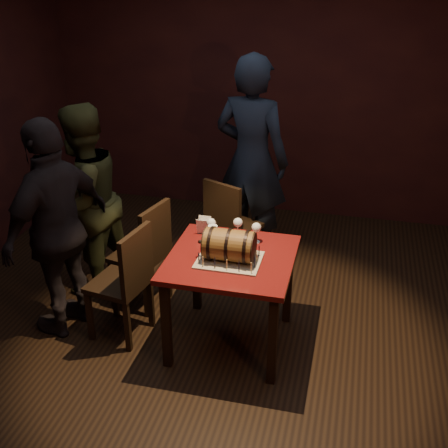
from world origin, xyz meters
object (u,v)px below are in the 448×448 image
object	(u,v)px
chair_left_rear	(147,250)
person_left_rear	(84,201)
pint_of_ale	(213,235)
person_back	(252,160)
barrel_cake	(229,245)
chair_left_front	(127,278)
pub_table	(231,270)
wine_glass_mid	(238,223)
person_left_front	(58,229)
wine_glass_right	(256,228)
chair_back	(229,222)
wine_glass_left	(211,224)

from	to	relation	value
chair_left_rear	person_left_rear	world-z (taller)	person_left_rear
pint_of_ale	person_back	size ratio (longest dim) A/B	0.08
barrel_cake	chair_left_rear	world-z (taller)	barrel_cake
person_back	person_left_rear	bearing A→B (deg)	48.69
pint_of_ale	chair_left_front	bearing A→B (deg)	-155.70
chair_left_rear	person_left_rear	size ratio (longest dim) A/B	0.56
pub_table	wine_glass_mid	xyz separation A→B (m)	(-0.02, 0.31, 0.23)
chair_left_rear	person_left_front	distance (m)	0.76
wine_glass_right	chair_back	xyz separation A→B (m)	(-0.39, 0.75, -0.35)
pub_table	pint_of_ale	size ratio (longest dim) A/B	6.00
pint_of_ale	person_left_rear	bearing A→B (deg)	164.34
chair_back	chair_left_front	size ratio (longest dim) A/B	1.00
pint_of_ale	person_back	xyz separation A→B (m)	(0.04, 1.26, 0.16)
wine_glass_left	wine_glass_mid	world-z (taller)	same
wine_glass_mid	chair_back	distance (m)	0.81
person_back	wine_glass_mid	bearing A→B (deg)	108.68
wine_glass_right	person_left_front	distance (m)	1.49
barrel_cake	pint_of_ale	distance (m)	0.29
person_back	person_left_front	size ratio (longest dim) A/B	1.15
barrel_cake	wine_glass_right	distance (m)	0.35
chair_left_front	person_back	bearing A→B (deg)	67.34
person_left_front	person_left_rear	bearing A→B (deg)	-155.33
wine_glass_mid	chair_left_front	xyz separation A→B (m)	(-0.76, -0.42, -0.34)
wine_glass_left	chair_left_front	distance (m)	0.76
person_back	barrel_cake	bearing A→B (deg)	107.98
barrel_cake	person_left_front	world-z (taller)	person_left_front
pint_of_ale	person_left_front	size ratio (longest dim) A/B	0.09
barrel_cake	person_left_rear	bearing A→B (deg)	157.98
person_left_rear	wine_glass_right	bearing A→B (deg)	99.75
pub_table	chair_back	distance (m)	1.05
wine_glass_left	pint_of_ale	xyz separation A→B (m)	(0.04, -0.09, -0.05)
wine_glass_right	pint_of_ale	xyz separation A→B (m)	(-0.31, -0.10, -0.05)
barrel_cake	person_left_front	size ratio (longest dim) A/B	0.24
barrel_cake	wine_glass_left	bearing A→B (deg)	124.18
chair_back	chair_left_rear	world-z (taller)	same
chair_back	person_left_rear	world-z (taller)	person_left_rear
barrel_cake	pint_of_ale	bearing A→B (deg)	128.67
person_back	chair_left_front	bearing A→B (deg)	79.93
pint_of_ale	barrel_cake	bearing A→B (deg)	-51.33
chair_left_front	person_left_front	world-z (taller)	person_left_front
pub_table	person_back	bearing A→B (deg)	95.63
wine_glass_right	person_left_rear	distance (m)	1.55
wine_glass_mid	person_left_front	bearing A→B (deg)	-162.59
wine_glass_left	wine_glass_right	distance (m)	0.35
wine_glass_left	chair_left_front	size ratio (longest dim) A/B	0.17
wine_glass_left	wine_glass_mid	xyz separation A→B (m)	(0.19, 0.06, -0.00)
pint_of_ale	person_back	bearing A→B (deg)	88.24
wine_glass_right	chair_back	world-z (taller)	chair_back
wine_glass_mid	pint_of_ale	world-z (taller)	wine_glass_mid
chair_left_rear	chair_left_front	distance (m)	0.45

